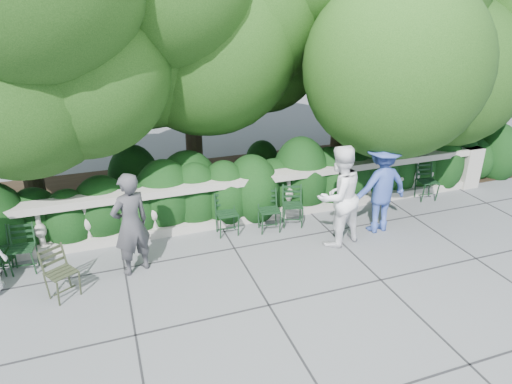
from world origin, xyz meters
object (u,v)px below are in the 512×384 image
object	(u,v)px
chair_e	(271,234)
chair_f	(428,202)
chair_d	(293,228)
person_older_blue	(380,186)
person_casual_man	(339,196)
chair_b	(25,276)
chair_c	(229,237)
chair_weathered	(71,300)
person_woman_grey	(131,224)

from	to	relation	value
chair_e	chair_f	bearing A→B (deg)	9.83
chair_d	person_older_blue	xyz separation A→B (m)	(1.56, -0.60, 0.95)
chair_f	person_casual_man	size ratio (longest dim) A/B	0.43
chair_b	chair_e	bearing A→B (deg)	5.12
chair_b	chair_f	bearing A→B (deg)	6.69
chair_e	person_older_blue	size ratio (longest dim) A/B	0.44
person_casual_man	person_older_blue	xyz separation A→B (m)	(1.03, 0.20, -0.02)
chair_e	chair_c	bearing A→B (deg)	177.15
chair_f	person_older_blue	size ratio (longest dim) A/B	0.44
chair_weathered	chair_c	bearing A→B (deg)	-10.46
chair_c	person_woman_grey	xyz separation A→B (m)	(-1.84, -0.59, 0.90)
chair_c	person_older_blue	size ratio (longest dim) A/B	0.44
person_casual_man	person_older_blue	size ratio (longest dim) A/B	1.02
chair_f	chair_b	bearing A→B (deg)	-171.30
chair_e	person_older_blue	world-z (taller)	person_older_blue
person_casual_man	chair_e	bearing A→B (deg)	-49.59
person_casual_man	chair_weathered	bearing A→B (deg)	-11.89
chair_f	person_older_blue	world-z (taller)	person_older_blue
chair_d	chair_e	size ratio (longest dim) A/B	1.00
chair_b	chair_e	distance (m)	4.46
chair_c	person_woman_grey	bearing A→B (deg)	-160.88
chair_e	chair_f	world-z (taller)	same
chair_weathered	person_woman_grey	bearing A→B (deg)	-5.67
chair_c	person_casual_man	xyz separation A→B (m)	(1.85, -0.87, 0.97)
chair_e	chair_f	distance (m)	3.96
chair_weathered	person_casual_man	size ratio (longest dim) A/B	0.43
chair_e	chair_b	bearing A→B (deg)	-173.51
chair_b	chair_f	world-z (taller)	same
chair_c	person_casual_man	bearing A→B (deg)	-23.62
chair_e	person_woman_grey	xyz separation A→B (m)	(-2.66, -0.45, 0.90)
chair_c	chair_b	bearing A→B (deg)	-176.81
chair_c	chair_f	bearing A→B (deg)	2.24
chair_b	person_older_blue	bearing A→B (deg)	0.57
chair_b	person_older_blue	xyz separation A→B (m)	(6.52, -0.56, 0.95)
chair_c	chair_weathered	distance (m)	3.10
person_casual_man	person_woman_grey	bearing A→B (deg)	-18.88
chair_d	person_older_blue	world-z (taller)	person_older_blue
chair_c	person_older_blue	distance (m)	3.11
chair_d	person_woman_grey	distance (m)	3.33
chair_d	chair_weathered	world-z (taller)	same
chair_f	chair_weathered	xyz separation A→B (m)	(-7.67, -1.16, 0.00)
person_casual_man	person_older_blue	distance (m)	1.05
chair_b	chair_f	size ratio (longest dim) A/B	1.00
chair_d	person_casual_man	size ratio (longest dim) A/B	0.43
chair_e	chair_f	size ratio (longest dim) A/B	1.00
chair_f	person_casual_man	bearing A→B (deg)	-154.75
chair_c	person_casual_man	size ratio (longest dim) A/B	0.43
chair_c	chair_e	size ratio (longest dim) A/B	1.00
chair_b	person_casual_man	distance (m)	5.63
chair_c	person_older_blue	xyz separation A→B (m)	(2.88, -0.67, 0.95)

